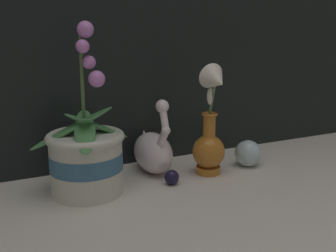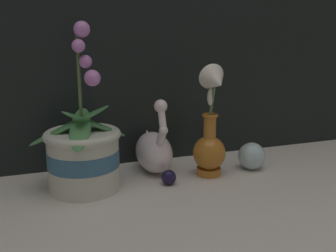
{
  "view_description": "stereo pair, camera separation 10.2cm",
  "coord_description": "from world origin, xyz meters",
  "px_view_note": "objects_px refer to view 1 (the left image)",
  "views": [
    {
      "loc": [
        -0.39,
        -0.78,
        0.38
      ],
      "look_at": [
        0.02,
        0.12,
        0.13
      ],
      "focal_mm": 42.0,
      "sensor_mm": 36.0,
      "label": 1
    },
    {
      "loc": [
        -0.3,
        -0.81,
        0.38
      ],
      "look_at": [
        0.02,
        0.12,
        0.13
      ],
      "focal_mm": 42.0,
      "sensor_mm": 36.0,
      "label": 2
    }
  ],
  "objects_px": {
    "blue_vase": "(210,134)",
    "glass_sphere": "(248,153)",
    "orchid_potted_plant": "(86,155)",
    "swan_figurine": "(153,150)"
  },
  "relations": [
    {
      "from": "blue_vase",
      "to": "glass_sphere",
      "type": "relative_size",
      "value": 3.94
    },
    {
      "from": "orchid_potted_plant",
      "to": "swan_figurine",
      "type": "distance_m",
      "value": 0.21
    },
    {
      "from": "blue_vase",
      "to": "swan_figurine",
      "type": "bearing_deg",
      "value": 148.88
    },
    {
      "from": "swan_figurine",
      "to": "blue_vase",
      "type": "xyz_separation_m",
      "value": [
        0.13,
        -0.08,
        0.05
      ]
    },
    {
      "from": "orchid_potted_plant",
      "to": "glass_sphere",
      "type": "xyz_separation_m",
      "value": [
        0.46,
        -0.01,
        -0.05
      ]
    },
    {
      "from": "orchid_potted_plant",
      "to": "glass_sphere",
      "type": "bearing_deg",
      "value": -1.3
    },
    {
      "from": "swan_figurine",
      "to": "blue_vase",
      "type": "bearing_deg",
      "value": -31.12
    },
    {
      "from": "swan_figurine",
      "to": "blue_vase",
      "type": "distance_m",
      "value": 0.16
    },
    {
      "from": "blue_vase",
      "to": "orchid_potted_plant",
      "type": "bearing_deg",
      "value": 176.76
    },
    {
      "from": "blue_vase",
      "to": "glass_sphere",
      "type": "bearing_deg",
      "value": 3.53
    }
  ]
}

